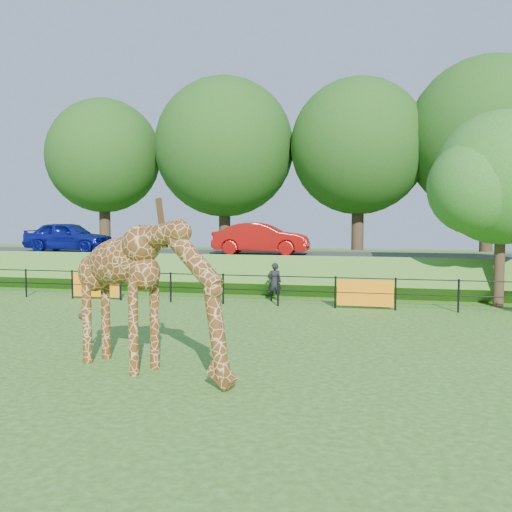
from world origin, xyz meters
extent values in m
plane|color=#295816|center=(0.00, 0.00, 0.00)|extent=(90.00, 90.00, 0.00)
cube|color=#295816|center=(0.00, 15.50, 0.65)|extent=(40.00, 9.00, 1.30)
cube|color=#2D2D30|center=(0.00, 14.00, 1.36)|extent=(40.00, 5.00, 0.12)
imported|color=#131D9E|center=(-11.45, 13.48, 2.15)|extent=(4.35, 1.86, 1.47)
imported|color=red|center=(-1.88, 13.75, 2.13)|extent=(4.38, 1.64, 1.43)
imported|color=black|center=(-0.36, 9.18, 0.71)|extent=(0.60, 0.48, 1.43)
cylinder|color=#372619|center=(7.50, 9.60, 1.60)|extent=(0.36, 0.36, 3.20)
sphere|color=#1F5A19|center=(7.50, 9.60, 4.46)|extent=(4.60, 4.60, 4.60)
sphere|color=#1F5A19|center=(6.58, 8.91, 4.12)|extent=(3.22, 3.22, 3.22)
cylinder|color=#372619|center=(-14.00, 22.00, 2.50)|extent=(0.70, 0.70, 5.00)
sphere|color=#1B4512|center=(-14.00, 22.00, 6.98)|extent=(7.20, 7.20, 7.20)
cylinder|color=#372619|center=(-6.00, 22.00, 2.50)|extent=(0.70, 0.70, 5.00)
sphere|color=#1B4512|center=(-6.00, 22.00, 7.31)|extent=(8.40, 8.40, 8.40)
cylinder|color=#372619|center=(2.00, 22.00, 2.50)|extent=(0.70, 0.70, 5.00)
sphere|color=#1B4512|center=(2.00, 22.00, 7.14)|extent=(7.80, 7.80, 7.80)
cylinder|color=#372619|center=(9.00, 22.00, 2.50)|extent=(0.70, 0.70, 5.00)
sphere|color=#1B4512|center=(9.00, 22.00, 7.42)|extent=(8.80, 8.80, 8.80)
camera|label=1|loc=(3.72, -11.47, 3.15)|focal=40.00mm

